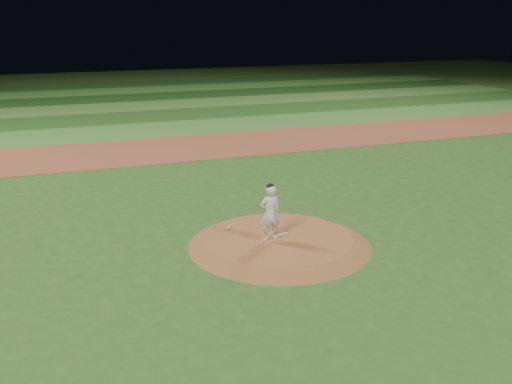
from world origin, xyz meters
TOP-DOWN VIEW (x-y plane):
  - ground at (0.00, 0.00)m, footprint 120.00×120.00m
  - infield_dirt_band at (0.00, 14.00)m, footprint 70.00×6.00m
  - outfield_stripe_0 at (0.00, 19.50)m, footprint 70.00×5.00m
  - outfield_stripe_1 at (0.00, 24.50)m, footprint 70.00×5.00m
  - outfield_stripe_2 at (0.00, 29.50)m, footprint 70.00×5.00m
  - outfield_stripe_3 at (0.00, 34.50)m, footprint 70.00×5.00m
  - outfield_stripe_4 at (0.00, 39.50)m, footprint 70.00×5.00m
  - outfield_stripe_5 at (0.00, 44.50)m, footprint 70.00×5.00m
  - pitchers_mound at (0.00, 0.00)m, footprint 5.50×5.50m
  - pitching_rubber at (0.09, 0.14)m, footprint 0.57×0.29m
  - rosin_bag at (-1.22, 1.22)m, footprint 0.12×0.12m
  - pitcher_on_mound at (-0.36, -0.13)m, footprint 0.64×0.44m

SIDE VIEW (x-z plane):
  - ground at x=0.00m, z-range 0.00..0.00m
  - outfield_stripe_0 at x=0.00m, z-range 0.00..0.02m
  - outfield_stripe_1 at x=0.00m, z-range 0.00..0.02m
  - outfield_stripe_2 at x=0.00m, z-range 0.00..0.02m
  - outfield_stripe_3 at x=0.00m, z-range 0.00..0.02m
  - outfield_stripe_4 at x=0.00m, z-range 0.00..0.02m
  - outfield_stripe_5 at x=0.00m, z-range 0.00..0.02m
  - infield_dirt_band at x=0.00m, z-range 0.00..0.02m
  - pitchers_mound at x=0.00m, z-range 0.00..0.25m
  - pitching_rubber at x=0.09m, z-range 0.25..0.28m
  - rosin_bag at x=-1.22m, z-range 0.25..0.31m
  - pitcher_on_mound at x=-0.36m, z-range 0.24..2.00m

